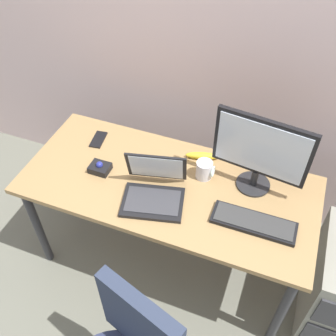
{
  "coord_description": "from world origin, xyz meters",
  "views": [
    {
      "loc": [
        0.5,
        -1.29,
        2.27
      ],
      "look_at": [
        0.0,
        0.0,
        0.85
      ],
      "focal_mm": 41.33,
      "sensor_mm": 36.0,
      "label": 1
    }
  ],
  "objects_px": {
    "banana": "(202,156)",
    "laptop": "(154,189)",
    "trackball_mouse": "(100,168)",
    "cell_phone": "(98,139)",
    "monitor_main": "(261,151)",
    "coffee_mug": "(205,170)",
    "keyboard": "(254,222)"
  },
  "relations": [
    {
      "from": "keyboard",
      "to": "coffee_mug",
      "type": "height_order",
      "value": "coffee_mug"
    },
    {
      "from": "cell_phone",
      "to": "trackball_mouse",
      "type": "bearing_deg",
      "value": -67.8
    },
    {
      "from": "monitor_main",
      "to": "cell_phone",
      "type": "distance_m",
      "value": 0.97
    },
    {
      "from": "trackball_mouse",
      "to": "cell_phone",
      "type": "height_order",
      "value": "trackball_mouse"
    },
    {
      "from": "laptop",
      "to": "coffee_mug",
      "type": "bearing_deg",
      "value": 48.38
    },
    {
      "from": "keyboard",
      "to": "banana",
      "type": "relative_size",
      "value": 2.16
    },
    {
      "from": "cell_phone",
      "to": "banana",
      "type": "height_order",
      "value": "banana"
    },
    {
      "from": "trackball_mouse",
      "to": "cell_phone",
      "type": "xyz_separation_m",
      "value": [
        -0.13,
        0.22,
        -0.02
      ]
    },
    {
      "from": "monitor_main",
      "to": "cell_phone",
      "type": "relative_size",
      "value": 3.4
    },
    {
      "from": "monitor_main",
      "to": "keyboard",
      "type": "xyz_separation_m",
      "value": [
        0.06,
        -0.25,
        -0.23
      ]
    },
    {
      "from": "cell_phone",
      "to": "keyboard",
      "type": "bearing_deg",
      "value": -23.88
    },
    {
      "from": "keyboard",
      "to": "trackball_mouse",
      "type": "bearing_deg",
      "value": 176.37
    },
    {
      "from": "monitor_main",
      "to": "banana",
      "type": "bearing_deg",
      "value": 162.61
    },
    {
      "from": "monitor_main",
      "to": "banana",
      "type": "height_order",
      "value": "monitor_main"
    },
    {
      "from": "laptop",
      "to": "cell_phone",
      "type": "bearing_deg",
      "value": 149.44
    },
    {
      "from": "monitor_main",
      "to": "cell_phone",
      "type": "bearing_deg",
      "value": 178.46
    },
    {
      "from": "monitor_main",
      "to": "trackball_mouse",
      "type": "bearing_deg",
      "value": -166.39
    },
    {
      "from": "cell_phone",
      "to": "banana",
      "type": "relative_size",
      "value": 0.75
    },
    {
      "from": "laptop",
      "to": "banana",
      "type": "relative_size",
      "value": 1.94
    },
    {
      "from": "coffee_mug",
      "to": "cell_phone",
      "type": "distance_m",
      "value": 0.68
    },
    {
      "from": "trackball_mouse",
      "to": "banana",
      "type": "xyz_separation_m",
      "value": [
        0.5,
        0.29,
        -0.0
      ]
    },
    {
      "from": "keyboard",
      "to": "laptop",
      "type": "distance_m",
      "value": 0.52
    },
    {
      "from": "keyboard",
      "to": "laptop",
      "type": "bearing_deg",
      "value": -179.26
    },
    {
      "from": "banana",
      "to": "laptop",
      "type": "bearing_deg",
      "value": -112.44
    },
    {
      "from": "cell_phone",
      "to": "banana",
      "type": "distance_m",
      "value": 0.63
    },
    {
      "from": "monitor_main",
      "to": "coffee_mug",
      "type": "height_order",
      "value": "monitor_main"
    },
    {
      "from": "laptop",
      "to": "trackball_mouse",
      "type": "distance_m",
      "value": 0.35
    },
    {
      "from": "banana",
      "to": "cell_phone",
      "type": "bearing_deg",
      "value": -173.33
    },
    {
      "from": "laptop",
      "to": "coffee_mug",
      "type": "relative_size",
      "value": 3.54
    },
    {
      "from": "monitor_main",
      "to": "laptop",
      "type": "relative_size",
      "value": 1.31
    },
    {
      "from": "laptop",
      "to": "trackball_mouse",
      "type": "relative_size",
      "value": 3.35
    },
    {
      "from": "cell_phone",
      "to": "banana",
      "type": "xyz_separation_m",
      "value": [
        0.63,
        0.07,
        0.02
      ]
    }
  ]
}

